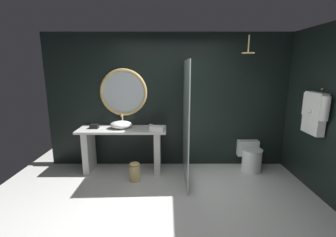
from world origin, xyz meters
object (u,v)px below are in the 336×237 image
object	(u,v)px
hanging_bathrobe	(316,112)
rain_shower_head	(249,52)
toilet	(252,156)
round_wall_mirror	(125,92)
waste_bin	(136,171)
folded_hand_towel	(158,129)
tumbler_cup	(152,126)
tissue_box	(96,126)
vessel_sink	(122,125)

from	to	relation	value
hanging_bathrobe	rain_shower_head	bearing A→B (deg)	140.27
hanging_bathrobe	toilet	xyz separation A→B (m)	(-0.64, 0.78, -1.03)
round_wall_mirror	waste_bin	size ratio (longest dim) A/B	2.70
rain_shower_head	toilet	world-z (taller)	rain_shower_head
rain_shower_head	folded_hand_towel	bearing A→B (deg)	-174.40
tumbler_cup	round_wall_mirror	bearing A→B (deg)	154.52
rain_shower_head	waste_bin	xyz separation A→B (m)	(-1.98, -0.40, -2.05)
round_wall_mirror	hanging_bathrobe	xyz separation A→B (m)	(3.10, -1.00, -0.19)
waste_bin	toilet	bearing A→B (deg)	12.30
tissue_box	round_wall_mirror	distance (m)	0.84
tumbler_cup	toilet	distance (m)	2.02
waste_bin	folded_hand_towel	world-z (taller)	folded_hand_towel
tumbler_cup	toilet	xyz separation A→B (m)	(1.93, 0.04, -0.61)
vessel_sink	rain_shower_head	distance (m)	2.62
vessel_sink	toilet	distance (m)	2.56
round_wall_mirror	toilet	bearing A→B (deg)	-5.08
folded_hand_towel	tumbler_cup	bearing A→B (deg)	123.10
tumbler_cup	waste_bin	xyz separation A→B (m)	(-0.26, -0.44, -0.71)
folded_hand_towel	tissue_box	bearing A→B (deg)	170.83
tumbler_cup	round_wall_mirror	xyz separation A→B (m)	(-0.53, 0.25, 0.61)
waste_bin	hanging_bathrobe	bearing A→B (deg)	-6.09
toilet	waste_bin	distance (m)	2.24
round_wall_mirror	waste_bin	distance (m)	1.51
rain_shower_head	toilet	bearing A→B (deg)	18.82
waste_bin	folded_hand_towel	distance (m)	0.85
tumbler_cup	folded_hand_towel	world-z (taller)	folded_hand_towel
vessel_sink	folded_hand_towel	world-z (taller)	vessel_sink
round_wall_mirror	folded_hand_towel	xyz separation A→B (m)	(0.66, -0.45, -0.60)
tissue_box	rain_shower_head	bearing A→B (deg)	-0.73
tissue_box	waste_bin	size ratio (longest dim) A/B	0.45
tissue_box	hanging_bathrobe	xyz separation A→B (m)	(3.62, -0.74, 0.42)
tumbler_cup	toilet	world-z (taller)	tumbler_cup
tumbler_cup	round_wall_mirror	size ratio (longest dim) A/B	0.09
rain_shower_head	toilet	size ratio (longest dim) A/B	0.54
vessel_sink	tumbler_cup	world-z (taller)	vessel_sink
tissue_box	toilet	world-z (taller)	tissue_box
tissue_box	folded_hand_towel	distance (m)	1.20
vessel_sink	tumbler_cup	xyz separation A→B (m)	(0.55, 0.00, -0.03)
round_wall_mirror	rain_shower_head	bearing A→B (deg)	-7.40
round_wall_mirror	folded_hand_towel	distance (m)	1.00
vessel_sink	tissue_box	size ratio (longest dim) A/B	2.74
toilet	hanging_bathrobe	bearing A→B (deg)	-50.79
vessel_sink	round_wall_mirror	xyz separation A→B (m)	(0.02, 0.26, 0.57)
tumbler_cup	hanging_bathrobe	xyz separation A→B (m)	(2.56, -0.74, 0.42)
vessel_sink	round_wall_mirror	distance (m)	0.63
waste_bin	tissue_box	bearing A→B (deg)	151.04
tumbler_cup	tissue_box	distance (m)	1.06
round_wall_mirror	folded_hand_towel	size ratio (longest dim) A/B	3.73
round_wall_mirror	rain_shower_head	xyz separation A→B (m)	(2.25, -0.29, 0.74)
rain_shower_head	round_wall_mirror	bearing A→B (deg)	172.60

